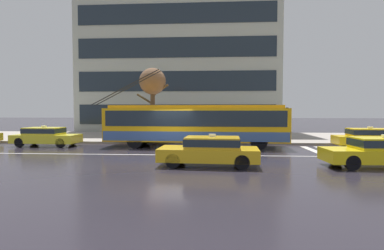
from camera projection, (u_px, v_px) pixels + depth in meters
ground_plane at (170, 152)px, 17.60m from camera, size 160.00×160.00×0.00m
sidewalk_slab at (184, 137)px, 26.66m from camera, size 80.00×10.00×0.14m
crosswalk_stripe_edge_near at (314, 151)px, 18.08m from camera, size 0.44×4.40×0.01m
crosswalk_stripe_inner_a at (329, 151)px, 18.02m from camera, size 0.44×4.40×0.01m
crosswalk_stripe_center at (345, 151)px, 17.96m from camera, size 0.44×4.40×0.01m
crosswalk_stripe_inner_b at (361, 151)px, 17.90m from camera, size 0.44×4.40×0.01m
lane_centre_line at (166, 155)px, 16.40m from camera, size 72.00×0.14×0.01m
trolleybus at (196, 124)px, 19.92m from camera, size 13.01×3.01×5.12m
taxi_queued_behind_bus at (46, 136)px, 20.49m from camera, size 4.40×1.91×1.39m
taxi_ahead_of_bus at (372, 137)px, 19.26m from camera, size 4.74×2.01×1.39m
taxi_oncoming_far at (382, 151)px, 12.84m from camera, size 4.73×1.88×1.39m
taxi_oncoming_near at (210, 150)px, 13.20m from camera, size 4.41×2.01×1.39m
bus_shelter at (180, 116)px, 23.90m from camera, size 4.05×1.81×2.44m
pedestrian_at_shelter at (160, 128)px, 22.68m from camera, size 0.48×0.48×1.63m
pedestrian_approaching_curb at (221, 120)px, 22.80m from camera, size 1.33×1.33×1.93m
pedestrian_walking_past at (247, 119)px, 23.36m from camera, size 0.98×0.98×2.04m
pedestrian_waiting_by_pole at (256, 119)px, 22.07m from camera, size 1.33×1.33×2.03m
street_tree_bare at (153, 83)px, 23.30m from camera, size 2.60×2.05×5.55m
office_tower_corner_left at (181, 41)px, 37.54m from camera, size 23.02×10.99×22.05m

